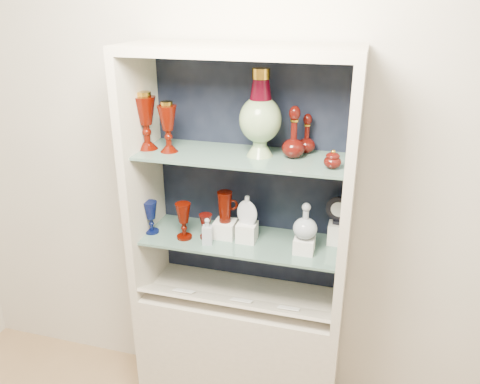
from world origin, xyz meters
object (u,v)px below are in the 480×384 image
(ruby_pitcher, at_px, (225,207))
(lidded_bowl, at_px, (333,159))
(pedestal_lamp_left, at_px, (146,121))
(ruby_decanter_b, at_px, (307,132))
(ruby_goblet_tall, at_px, (184,221))
(ruby_goblet_small, at_px, (206,226))
(flat_flask, at_px, (247,210))
(enamel_urn, at_px, (260,113))
(pedestal_lamp_right, at_px, (168,127))
(clear_square_bottle, at_px, (207,231))
(cobalt_goblet, at_px, (151,217))
(clear_round_decanter, at_px, (305,222))
(cameo_medallion, at_px, (339,210))
(ruby_decanter_a, at_px, (294,129))

(ruby_pitcher, bearing_deg, lidded_bowl, -33.56)
(pedestal_lamp_left, distance_m, ruby_decanter_b, 0.73)
(ruby_decanter_b, bearing_deg, ruby_goblet_tall, -162.30)
(ruby_goblet_small, bearing_deg, pedestal_lamp_left, 178.01)
(ruby_goblet_tall, xyz_separation_m, flat_flask, (0.29, 0.06, 0.07))
(enamel_urn, bearing_deg, ruby_goblet_tall, -167.25)
(flat_flask, bearing_deg, ruby_pitcher, -176.18)
(pedestal_lamp_right, height_order, ruby_pitcher, pedestal_lamp_right)
(lidded_bowl, height_order, clear_square_bottle, lidded_bowl)
(clear_square_bottle, bearing_deg, cobalt_goblet, 172.97)
(enamel_urn, bearing_deg, pedestal_lamp_left, -175.68)
(ruby_goblet_small, height_order, clear_square_bottle, clear_square_bottle)
(ruby_goblet_small, relative_size, flat_flask, 0.87)
(clear_square_bottle, height_order, clear_round_decanter, clear_round_decanter)
(ruby_goblet_small, xyz_separation_m, cameo_medallion, (0.60, 0.11, 0.11))
(clear_round_decanter, bearing_deg, enamel_urn, 165.46)
(pedestal_lamp_left, relative_size, ruby_decanter_a, 1.03)
(ruby_goblet_tall, height_order, cameo_medallion, cameo_medallion)
(cobalt_goblet, bearing_deg, pedestal_lamp_right, 5.71)
(pedestal_lamp_left, distance_m, ruby_pitcher, 0.53)
(ruby_decanter_b, bearing_deg, lidded_bowl, -53.61)
(pedestal_lamp_right, relative_size, ruby_decanter_b, 1.21)
(cobalt_goblet, bearing_deg, ruby_decanter_b, 12.48)
(flat_flask, xyz_separation_m, clear_round_decanter, (0.28, -0.04, -0.01))
(lidded_bowl, height_order, ruby_pitcher, lidded_bowl)
(pedestal_lamp_right, xyz_separation_m, cameo_medallion, (0.77, 0.12, -0.36))
(ruby_goblet_small, bearing_deg, cobalt_goblet, -176.76)
(cobalt_goblet, distance_m, ruby_goblet_small, 0.28)
(pedestal_lamp_right, bearing_deg, flat_flask, 4.92)
(cameo_medallion, bearing_deg, lidded_bowl, -97.78)
(pedestal_lamp_left, xyz_separation_m, pedestal_lamp_right, (0.11, -0.01, -0.02))
(lidded_bowl, xyz_separation_m, ruby_pitcher, (-0.49, 0.08, -0.31))
(ruby_decanter_a, relative_size, flat_flask, 1.80)
(enamel_urn, distance_m, ruby_decanter_a, 0.16)
(ruby_decanter_a, bearing_deg, clear_round_decanter, -40.48)
(ruby_decanter_b, bearing_deg, clear_round_decanter, -77.29)
(lidded_bowl, height_order, cameo_medallion, lidded_bowl)
(lidded_bowl, distance_m, ruby_goblet_small, 0.70)
(ruby_decanter_b, bearing_deg, clear_square_bottle, -154.61)
(ruby_pitcher, bearing_deg, ruby_decanter_a, -21.05)
(ruby_goblet_tall, bearing_deg, enamel_urn, 12.75)
(clear_square_bottle, xyz_separation_m, cameo_medallion, (0.58, 0.17, 0.10))
(ruby_decanter_a, distance_m, ruby_pitcher, 0.50)
(flat_flask, height_order, cameo_medallion, cameo_medallion)
(pedestal_lamp_left, height_order, clear_square_bottle, pedestal_lamp_left)
(ruby_decanter_a, xyz_separation_m, ruby_goblet_tall, (-0.49, -0.09, -0.46))
(ruby_decanter_a, bearing_deg, enamel_urn, -176.35)
(pedestal_lamp_right, xyz_separation_m, ruby_pitcher, (0.25, 0.04, -0.38))
(flat_flask, xyz_separation_m, cameo_medallion, (0.41, 0.09, 0.01))
(enamel_urn, distance_m, clear_square_bottle, 0.59)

